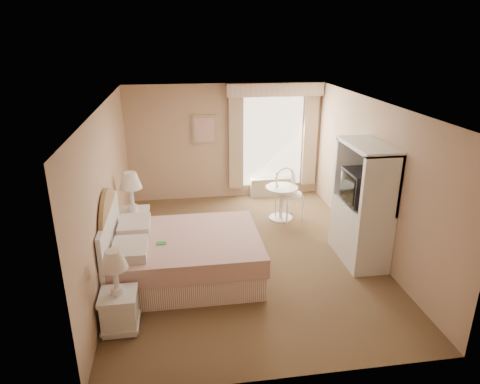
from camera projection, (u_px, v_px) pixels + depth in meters
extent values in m
cube|color=brown|center=(245.00, 255.00, 7.15)|extent=(4.20, 5.50, 0.01)
cube|color=silver|center=(246.00, 104.00, 6.27)|extent=(4.20, 5.50, 0.01)
cube|color=tan|center=(225.00, 142.00, 9.26)|extent=(4.20, 0.01, 2.50)
cube|color=tan|center=(291.00, 277.00, 4.16)|extent=(4.20, 0.01, 2.50)
cube|color=tan|center=(108.00, 191.00, 6.42)|extent=(0.01, 5.50, 2.50)
cube|color=tan|center=(372.00, 178.00, 7.00)|extent=(0.01, 5.50, 2.50)
cube|color=white|center=(273.00, 141.00, 9.37)|extent=(1.30, 0.02, 2.00)
cube|color=#CBAC8E|center=(236.00, 143.00, 9.21)|extent=(0.30, 0.08, 2.05)
cube|color=#CBAC8E|center=(310.00, 140.00, 9.44)|extent=(0.30, 0.08, 2.05)
cube|color=tan|center=(275.00, 89.00, 8.90)|extent=(2.05, 0.20, 0.28)
cube|color=beige|center=(272.00, 187.00, 9.66)|extent=(1.00, 0.22, 0.42)
cube|color=tan|center=(204.00, 130.00, 9.06)|extent=(0.52, 0.03, 0.62)
cube|color=beige|center=(204.00, 130.00, 9.04)|extent=(0.42, 0.02, 0.52)
cube|color=tan|center=(186.00, 265.00, 6.46)|extent=(2.16, 1.65, 0.37)
cube|color=beige|center=(185.00, 246.00, 6.34)|extent=(2.22, 1.71, 0.29)
cube|color=beige|center=(130.00, 250.00, 5.80)|extent=(0.46, 0.64, 0.14)
cube|color=beige|center=(135.00, 225.00, 6.53)|extent=(0.46, 0.64, 0.14)
cube|color=green|center=(161.00, 243.00, 6.10)|extent=(0.14, 0.10, 0.01)
cube|color=white|center=(111.00, 248.00, 6.18)|extent=(0.06, 1.75, 1.13)
cylinder|color=#9F7A54|center=(111.00, 241.00, 6.14)|extent=(0.05, 1.55, 1.55)
cube|color=white|center=(120.00, 313.00, 5.27)|extent=(0.41, 0.41, 0.45)
cube|color=white|center=(118.00, 295.00, 5.18)|extent=(0.45, 0.45, 0.05)
cube|color=white|center=(121.00, 323.00, 5.33)|extent=(0.45, 0.45, 0.04)
cylinder|color=white|center=(117.00, 290.00, 5.16)|extent=(0.14, 0.14, 0.09)
cylinder|color=white|center=(116.00, 278.00, 5.10)|extent=(0.06, 0.06, 0.36)
cone|color=white|center=(114.00, 260.00, 5.01)|extent=(0.32, 0.32, 0.23)
cube|color=white|center=(135.00, 228.00, 7.44)|extent=(0.49, 0.49, 0.53)
cube|color=white|center=(133.00, 213.00, 7.33)|extent=(0.53, 0.53, 0.06)
cube|color=white|center=(136.00, 238.00, 7.50)|extent=(0.53, 0.53, 0.05)
cylinder|color=white|center=(133.00, 208.00, 7.30)|extent=(0.17, 0.17, 0.11)
cylinder|color=white|center=(132.00, 196.00, 7.23)|extent=(0.07, 0.07, 0.43)
cone|color=white|center=(130.00, 180.00, 7.13)|extent=(0.38, 0.38, 0.28)
cylinder|color=white|center=(281.00, 218.00, 8.54)|extent=(0.47, 0.47, 0.03)
cylinder|color=white|center=(281.00, 203.00, 8.42)|extent=(0.07, 0.07, 0.63)
cylinder|color=white|center=(282.00, 188.00, 8.31)|extent=(0.63, 0.63, 0.04)
cylinder|color=white|center=(287.00, 212.00, 8.21)|extent=(0.04, 0.04, 0.50)
cylinder|color=white|center=(302.00, 208.00, 8.39)|extent=(0.04, 0.04, 0.50)
cylinder|color=white|center=(276.00, 205.00, 8.52)|extent=(0.04, 0.04, 0.50)
cylinder|color=white|center=(291.00, 202.00, 8.70)|extent=(0.04, 0.04, 0.50)
cylinder|color=white|center=(290.00, 194.00, 8.36)|extent=(0.63, 0.63, 0.04)
torus|color=white|center=(285.00, 179.00, 8.39)|extent=(0.49, 0.29, 0.48)
cylinder|color=white|center=(276.00, 183.00, 8.35)|extent=(0.04, 0.04, 0.44)
cylinder|color=white|center=(292.00, 180.00, 8.53)|extent=(0.04, 0.04, 0.44)
cube|color=white|center=(359.00, 232.00, 6.89)|extent=(0.58, 1.16, 0.95)
cube|color=white|center=(381.00, 188.00, 6.06)|extent=(0.58, 0.08, 0.95)
cube|color=white|center=(352.00, 166.00, 7.05)|extent=(0.58, 0.08, 0.95)
cube|color=white|center=(369.00, 146.00, 6.39)|extent=(0.58, 1.16, 0.06)
cube|color=white|center=(382.00, 175.00, 6.59)|extent=(0.04, 1.16, 0.95)
cube|color=black|center=(363.00, 187.00, 6.62)|extent=(0.51, 0.63, 0.51)
cube|color=black|center=(347.00, 188.00, 6.58)|extent=(0.02, 0.53, 0.42)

